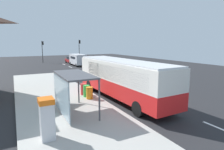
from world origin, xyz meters
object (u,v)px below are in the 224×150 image
(bus, at_px, (121,77))
(traffic_light_near_side, at_px, (79,47))
(white_van, at_px, (78,59))
(bus_shelter, at_px, (69,84))
(sedan_near, at_px, (71,60))
(recycling_bin_orange, at_px, (90,93))
(recycling_bin_green, at_px, (86,91))
(recycling_bin_red, at_px, (84,89))
(traffic_light_far_side, at_px, (43,48))
(ticket_machine, at_px, (47,118))

(bus, bearing_deg, traffic_light_near_side, 77.65)
(white_van, xyz_separation_m, bus_shelter, (-8.61, -25.85, 0.75))
(sedan_near, xyz_separation_m, bus_shelter, (-8.71, -30.91, 1.31))
(bus, xyz_separation_m, sedan_near, (4.01, 29.17, -1.05))
(sedan_near, height_order, recycling_bin_orange, sedan_near)
(recycling_bin_green, xyz_separation_m, recycling_bin_red, (0.00, 0.70, 0.00))
(recycling_bin_orange, distance_m, recycling_bin_green, 0.70)
(recycling_bin_red, relative_size, traffic_light_near_side, 0.18)
(bus, height_order, recycling_bin_green, bus)
(white_van, xyz_separation_m, sedan_near, (0.10, 5.07, -0.55))
(bus, distance_m, traffic_light_near_side, 33.76)
(recycling_bin_red, distance_m, traffic_light_far_side, 31.77)
(ticket_machine, bearing_deg, bus_shelter, 56.27)
(bus, bearing_deg, ticket_machine, -145.71)
(sedan_near, distance_m, recycling_bin_red, 27.85)
(recycling_bin_green, relative_size, traffic_light_far_side, 0.19)
(white_van, height_order, recycling_bin_green, white_van)
(ticket_machine, xyz_separation_m, recycling_bin_green, (4.01, 5.82, -0.52))
(recycling_bin_orange, distance_m, traffic_light_far_side, 33.16)
(white_van, height_order, recycling_bin_orange, white_van)
(white_van, height_order, bus_shelter, bus_shelter)
(recycling_bin_orange, bearing_deg, traffic_light_far_side, 88.09)
(recycling_bin_red, bearing_deg, bus, -40.14)
(recycling_bin_orange, relative_size, recycling_bin_green, 1.00)
(recycling_bin_red, height_order, bus_shelter, bus_shelter)
(sedan_near, bearing_deg, ticket_machine, -107.36)
(bus, height_order, white_van, bus)
(white_van, bearing_deg, bus_shelter, -108.43)
(ticket_machine, bearing_deg, sedan_near, 72.64)
(ticket_machine, relative_size, traffic_light_far_side, 0.39)
(white_van, bearing_deg, sedan_near, 88.86)
(traffic_light_far_side, bearing_deg, sedan_near, -40.17)
(ticket_machine, xyz_separation_m, traffic_light_near_side, (13.70, 37.36, 2.33))
(bus, bearing_deg, bus_shelter, -159.68)
(white_van, relative_size, recycling_bin_red, 5.48)
(sedan_near, distance_m, traffic_light_near_side, 5.63)
(recycling_bin_green, relative_size, recycling_bin_red, 1.00)
(white_van, bearing_deg, recycling_bin_green, -105.74)
(bus, bearing_deg, white_van, 80.78)
(white_van, distance_m, traffic_light_far_side, 11.17)
(ticket_machine, bearing_deg, traffic_light_near_side, 69.86)
(recycling_bin_green, bearing_deg, traffic_light_near_side, 72.91)
(white_van, relative_size, sedan_near, 1.18)
(traffic_light_near_side, bearing_deg, ticket_machine, -110.14)
(sedan_near, distance_m, recycling_bin_orange, 29.21)
(recycling_bin_orange, distance_m, bus_shelter, 3.59)
(bus, distance_m, bus_shelter, 5.02)
(sedan_near, bearing_deg, bus_shelter, -105.74)
(white_van, height_order, ticket_machine, white_van)
(recycling_bin_orange, height_order, traffic_light_near_side, traffic_light_near_side)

